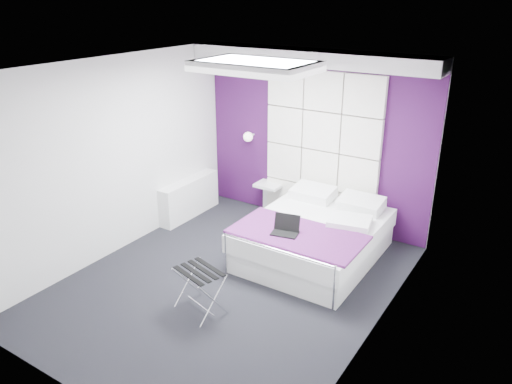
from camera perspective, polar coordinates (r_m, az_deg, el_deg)
floor at (r=6.23m, az=-3.08°, el=-10.35°), size 4.40×4.40×0.00m
ceiling at (r=5.31m, az=-3.66°, el=14.05°), size 4.40×4.40×0.00m
wall_back at (r=7.44m, az=6.65°, el=6.02°), size 3.60×0.00×3.60m
wall_left at (r=6.80m, az=-15.77°, el=3.79°), size 0.00×4.40×4.40m
wall_right at (r=4.89m, az=14.08°, el=-3.27°), size 0.00×4.40×4.40m
accent_wall at (r=7.43m, az=6.62°, el=6.00°), size 3.58×0.02×2.58m
soffit at (r=6.98m, az=6.15°, el=15.05°), size 3.58×0.50×0.20m
headboard at (r=7.36m, az=7.45°, el=4.76°), size 1.80×0.08×2.30m
skylight at (r=5.81m, az=-0.05°, el=14.28°), size 1.36×0.86×0.12m
wall_lamp at (r=7.84m, az=-0.75°, el=6.40°), size 0.15×0.15×0.15m
radiator at (r=7.94m, az=-7.61°, el=-0.64°), size 0.22×1.20×0.60m
bed at (r=6.70m, az=6.67°, el=-5.13°), size 1.63×1.97×0.69m
nightstand at (r=7.85m, az=1.46°, el=0.80°), size 0.40×0.31×0.04m
luggage_rack at (r=5.65m, az=-6.39°, el=-11.13°), size 0.52×0.38×0.51m
laptop at (r=6.17m, az=3.53°, el=-4.20°), size 0.32×0.23×0.23m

